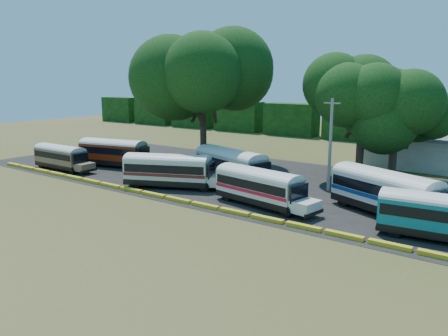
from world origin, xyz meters
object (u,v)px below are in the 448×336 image
Objects in this scene: bus_beige at (61,156)px; bus_red at (115,151)px; bus_white_red at (260,185)px; tree_west at (203,71)px; bus_cream_west at (170,169)px; bus_teal at (446,215)px.

bus_red reaches higher than bus_beige.
bus_white_red is 21.50m from tree_west.
bus_beige is 0.55× the size of tree_west.
bus_cream_west is at bearing -29.13° from bus_red.
bus_beige is 0.86× the size of bus_cream_west.
bus_teal is at bearing 0.84° from bus_beige.
tree_west reaches higher than bus_beige.
tree_west is (-4.92, 11.41, 9.51)m from bus_cream_west.
tree_west is at bearing 47.14° from bus_beige.
bus_red is 1.08× the size of bus_teal.
tree_west is at bearing 153.31° from bus_teal.
bus_white_red is 1.01× the size of bus_teal.
bus_beige is at bearing 176.05° from bus_teal.
bus_beige is at bearing 160.18° from bus_cream_west.
bus_white_red is at bearing -24.66° from bus_cream_west.
bus_white_red is at bearing -36.96° from tree_west.
bus_red reaches higher than bus_white_red.
bus_red is 37.40m from bus_teal.
bus_beige is 6.12m from bus_red.
bus_cream_west reaches higher than bus_beige.
bus_beige is at bearing -132.17° from tree_west.
tree_west is at bearing 152.47° from bus_white_red.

